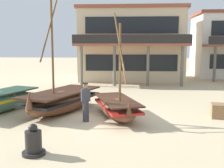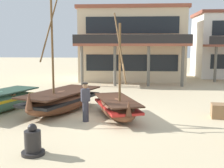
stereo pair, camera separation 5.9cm
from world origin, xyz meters
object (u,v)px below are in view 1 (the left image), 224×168
Objects in this scene: fisherman_by_hull at (86,102)px; capstan_winch at (34,143)px; fishing_boat_near_left at (117,107)px; cargo_crate at (220,111)px; fishing_boat_far_right at (61,101)px; harbor_building_main at (131,44)px.

capstan_winch is (-0.97, -3.72, -0.46)m from fisherman_by_hull.
fishing_boat_near_left is 4.90× the size of capstan_winch.
fishing_boat_far_right is at bearing 175.81° from cargo_crate.
cargo_crate is at bearing 3.92° from fishing_boat_near_left.
fisherman_by_hull is at bearing -46.88° from fishing_boat_far_right.
capstan_winch is (-2.27, -4.43, -0.12)m from fishing_boat_near_left.
fishing_boat_near_left is 1.52m from fisherman_by_hull.
fishing_boat_far_right is at bearing 162.79° from fishing_boat_near_left.
capstan_winch is at bearing -104.58° from fisherman_by_hull.
harbor_building_main reaches higher than cargo_crate.
fisherman_by_hull reaches higher than capstan_winch.
fishing_boat_near_left is at bearing 62.87° from capstan_winch.
fisherman_by_hull is at bearing -151.44° from fishing_boat_near_left.
capstan_winch is 19.57m from harbor_building_main.
fishing_boat_far_right is 8.25× the size of cargo_crate.
fishing_boat_near_left is at bearing -92.43° from harbor_building_main.
fisherman_by_hull is at bearing -97.13° from harbor_building_main.
harbor_building_main reaches higher than capstan_winch.
harbor_building_main reaches higher than fishing_boat_far_right.
harbor_building_main reaches higher than fisherman_by_hull.
harbor_building_main is at bearing 105.54° from cargo_crate.
fisherman_by_hull is (-1.30, -0.71, 0.34)m from fishing_boat_near_left.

